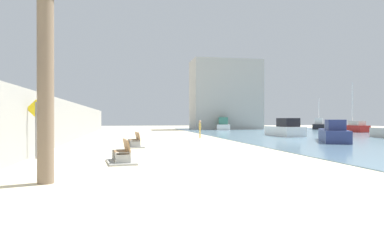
# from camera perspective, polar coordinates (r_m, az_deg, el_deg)

# --- Properties ---
(ground_plane) EXTENTS (120.00, 120.00, 0.00)m
(ground_plane) POSITION_cam_1_polar(r_m,az_deg,el_deg) (28.88, -5.76, -3.45)
(ground_plane) COLOR beige
(seawall) EXTENTS (0.80, 64.00, 3.22)m
(seawall) POSITION_cam_1_polar(r_m,az_deg,el_deg) (29.10, -20.63, -0.27)
(seawall) COLOR #9E9E99
(seawall) RESTS_ON ground
(bench_near) EXTENTS (1.35, 2.22, 0.98)m
(bench_near) POSITION_cam_1_polar(r_m,az_deg,el_deg) (14.35, -11.92, -6.23)
(bench_near) COLOR #9E9E99
(bench_near) RESTS_ON ground
(bench_far) EXTENTS (1.32, 2.21, 0.98)m
(bench_far) POSITION_cam_1_polar(r_m,az_deg,el_deg) (22.08, -9.81, -3.97)
(bench_far) COLOR #9E9E99
(bench_far) RESTS_ON ground
(person_walking) EXTENTS (0.27, 0.51, 1.70)m
(person_walking) POSITION_cam_1_polar(r_m,az_deg,el_deg) (31.59, 1.37, -1.34)
(person_walking) COLOR gold
(person_walking) RESTS_ON ground
(boat_outer) EXTENTS (4.78, 6.97, 1.74)m
(boat_outer) POSITION_cam_1_polar(r_m,az_deg,el_deg) (28.92, 23.03, -2.09)
(boat_outer) COLOR navy
(boat_outer) RESTS_ON water_bay
(boat_nearest) EXTENTS (4.01, 8.20, 6.21)m
(boat_nearest) POSITION_cam_1_polar(r_m,az_deg,el_deg) (56.51, 5.29, -0.86)
(boat_nearest) COLOR white
(boat_nearest) RESTS_ON water_bay
(boat_mid_bay) EXTENTS (2.21, 5.25, 1.87)m
(boat_mid_bay) POSITION_cam_1_polar(r_m,az_deg,el_deg) (36.31, 15.62, -1.54)
(boat_mid_bay) COLOR white
(boat_mid_bay) RESTS_ON water_bay
(boat_far_left) EXTENTS (1.95, 4.53, 6.80)m
(boat_far_left) POSITION_cam_1_polar(r_m,az_deg,el_deg) (50.77, 25.93, -1.15)
(boat_far_left) COLOR red
(boat_far_left) RESTS_ON water_bay
(boat_distant) EXTENTS (4.46, 5.42, 5.41)m
(boat_distant) POSITION_cam_1_polar(r_m,az_deg,el_deg) (62.13, 20.83, -0.81)
(boat_distant) COLOR black
(boat_distant) RESTS_ON water_bay
(pedestrian_sign) EXTENTS (0.85, 0.08, 2.73)m
(pedestrian_sign) POSITION_cam_1_polar(r_m,az_deg,el_deg) (16.89, -25.10, -0.30)
(pedestrian_sign) COLOR slate
(pedestrian_sign) RESTS_ON ground
(harbor_building) EXTENTS (12.00, 6.00, 12.09)m
(harbor_building) POSITION_cam_1_polar(r_m,az_deg,el_deg) (59.37, 5.75, 4.27)
(harbor_building) COLOR #ADAAA3
(harbor_building) RESTS_ON ground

